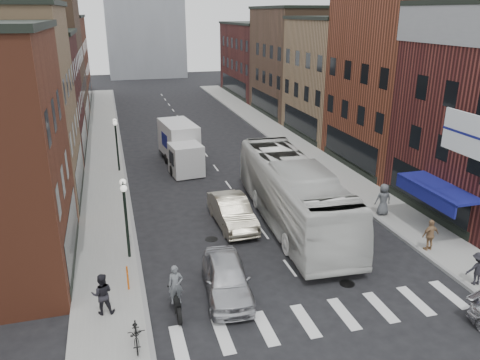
# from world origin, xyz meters

# --- Properties ---
(ground) EXTENTS (160.00, 160.00, 0.00)m
(ground) POSITION_xyz_m (0.00, 0.00, 0.00)
(ground) COLOR black
(ground) RESTS_ON ground
(sidewalk_left) EXTENTS (3.00, 74.00, 0.15)m
(sidewalk_left) POSITION_xyz_m (-8.50, 22.00, 0.07)
(sidewalk_left) COLOR gray
(sidewalk_left) RESTS_ON ground
(sidewalk_right) EXTENTS (3.00, 74.00, 0.15)m
(sidewalk_right) POSITION_xyz_m (8.50, 22.00, 0.07)
(sidewalk_right) COLOR gray
(sidewalk_right) RESTS_ON ground
(curb_left) EXTENTS (0.20, 74.00, 0.16)m
(curb_left) POSITION_xyz_m (-7.00, 22.00, 0.00)
(curb_left) COLOR gray
(curb_left) RESTS_ON ground
(curb_right) EXTENTS (0.20, 74.00, 0.16)m
(curb_right) POSITION_xyz_m (7.00, 22.00, 0.00)
(curb_right) COLOR gray
(curb_right) RESTS_ON ground
(crosswalk_stripes) EXTENTS (12.00, 2.20, 0.01)m
(crosswalk_stripes) POSITION_xyz_m (0.00, -3.00, 0.00)
(crosswalk_stripes) COLOR silver
(crosswalk_stripes) RESTS_ON ground
(bldg_left_mid_b) EXTENTS (10.30, 10.20, 10.30)m
(bldg_left_mid_b) POSITION_xyz_m (-14.99, 24.00, 5.15)
(bldg_left_mid_b) COLOR #401717
(bldg_left_mid_b) RESTS_ON ground
(bldg_left_far_a) EXTENTS (10.30, 12.20, 13.30)m
(bldg_left_far_a) POSITION_xyz_m (-14.99, 35.00, 6.65)
(bldg_left_far_a) COLOR brown
(bldg_left_far_a) RESTS_ON ground
(bldg_left_far_b) EXTENTS (10.30, 16.20, 11.30)m
(bldg_left_far_b) POSITION_xyz_m (-14.99, 49.00, 5.65)
(bldg_left_far_b) COLOR brown
(bldg_left_far_b) RESTS_ON ground
(bldg_right_mid_a) EXTENTS (10.30, 10.20, 14.30)m
(bldg_right_mid_a) POSITION_xyz_m (15.00, 14.00, 7.15)
(bldg_right_mid_a) COLOR brown
(bldg_right_mid_a) RESTS_ON ground
(bldg_right_mid_b) EXTENTS (10.30, 10.20, 11.30)m
(bldg_right_mid_b) POSITION_xyz_m (14.99, 24.00, 5.65)
(bldg_right_mid_b) COLOR #A27E59
(bldg_right_mid_b) RESTS_ON ground
(bldg_right_far_a) EXTENTS (10.30, 12.20, 12.30)m
(bldg_right_far_a) POSITION_xyz_m (14.99, 35.00, 6.15)
(bldg_right_far_a) COLOR brown
(bldg_right_far_a) RESTS_ON ground
(bldg_right_far_b) EXTENTS (10.30, 16.20, 10.30)m
(bldg_right_far_b) POSITION_xyz_m (14.99, 49.00, 5.15)
(bldg_right_far_b) COLOR #401717
(bldg_right_far_b) RESTS_ON ground
(awning_blue) EXTENTS (1.80, 5.00, 0.78)m
(awning_blue) POSITION_xyz_m (8.93, 2.50, 2.63)
(awning_blue) COLOR navy
(awning_blue) RESTS_ON ground
(billboard_sign) EXTENTS (1.52, 3.00, 3.70)m
(billboard_sign) POSITION_xyz_m (8.59, 0.50, 6.13)
(billboard_sign) COLOR black
(billboard_sign) RESTS_ON ground
(streetlamp_near) EXTENTS (0.32, 1.22, 4.11)m
(streetlamp_near) POSITION_xyz_m (-7.40, 4.00, 2.91)
(streetlamp_near) COLOR black
(streetlamp_near) RESTS_ON ground
(streetlamp_far) EXTENTS (0.32, 1.22, 4.11)m
(streetlamp_far) POSITION_xyz_m (-7.40, 18.00, 2.91)
(streetlamp_far) COLOR black
(streetlamp_far) RESTS_ON ground
(bike_rack) EXTENTS (0.08, 0.68, 0.80)m
(bike_rack) POSITION_xyz_m (-7.60, 1.30, 0.55)
(bike_rack) COLOR #D8590C
(bike_rack) RESTS_ON sidewalk_left
(box_truck) EXTENTS (2.85, 7.78, 3.29)m
(box_truck) POSITION_xyz_m (-2.51, 18.39, 1.63)
(box_truck) COLOR silver
(box_truck) RESTS_ON ground
(motorcycle_rider) EXTENTS (0.62, 2.17, 2.21)m
(motorcycle_rider) POSITION_xyz_m (-5.78, -1.12, 1.04)
(motorcycle_rider) COLOR black
(motorcycle_rider) RESTS_ON ground
(transit_bus) EXTENTS (3.95, 13.73, 3.78)m
(transit_bus) POSITION_xyz_m (1.99, 5.80, 1.89)
(transit_bus) COLOR silver
(transit_bus) RESTS_ON ground
(sedan_left_near) EXTENTS (2.41, 4.94, 1.62)m
(sedan_left_near) POSITION_xyz_m (-3.47, -0.30, 0.81)
(sedan_left_near) COLOR silver
(sedan_left_near) RESTS_ON ground
(sedan_left_far) EXTENTS (1.92, 5.17, 1.69)m
(sedan_left_far) POSITION_xyz_m (-1.45, 6.44, 0.84)
(sedan_left_far) COLOR #BFB59B
(sedan_left_far) RESTS_ON ground
(parked_bicycle) EXTENTS (0.62, 1.72, 0.90)m
(parked_bicycle) POSITION_xyz_m (-7.50, -2.76, 0.60)
(parked_bicycle) COLOR black
(parked_bicycle) RESTS_ON sidewalk_left
(ped_left_solo) EXTENTS (0.90, 0.56, 1.77)m
(ped_left_solo) POSITION_xyz_m (-8.65, -0.47, 1.03)
(ped_left_solo) COLOR black
(ped_left_solo) RESTS_ON sidewalk_left
(ped_right_a) EXTENTS (1.07, 0.64, 1.56)m
(ped_right_a) POSITION_xyz_m (7.40, -2.77, 0.93)
(ped_right_a) COLOR black
(ped_right_a) RESTS_ON sidewalk_right
(ped_right_b) EXTENTS (1.02, 0.58, 1.68)m
(ped_right_b) POSITION_xyz_m (7.42, 0.55, 0.99)
(ped_right_b) COLOR #99724D
(ped_right_b) RESTS_ON sidewalk_right
(ped_right_c) EXTENTS (1.02, 0.73, 1.93)m
(ped_right_c) POSITION_xyz_m (7.56, 5.16, 1.12)
(ped_right_c) COLOR #525559
(ped_right_c) RESTS_ON sidewalk_right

